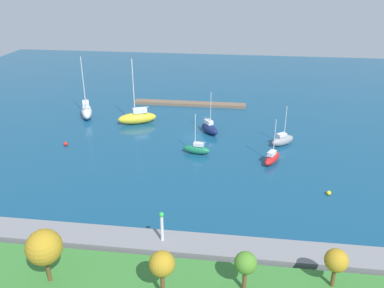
{
  "coord_description": "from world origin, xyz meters",
  "views": [
    {
      "loc": [
        -8.23,
        69.36,
        29.68
      ],
      "look_at": [
        0.0,
        6.53,
        1.5
      ],
      "focal_mm": 37.2,
      "sensor_mm": 36.0,
      "label": 1
    }
  ],
  "objects": [
    {
      "name": "mooring_buoy_yellow",
      "position": [
        -21.21,
        18.4,
        0.33
      ],
      "size": [
        0.65,
        0.65,
        0.65
      ],
      "primitive_type": "sphere",
      "color": "yellow",
      "rests_on": "water"
    },
    {
      "name": "harbor_beacon",
      "position": [
        -0.05,
        33.03,
        3.31
      ],
      "size": [
        0.56,
        0.56,
        3.73
      ],
      "color": "silver",
      "rests_on": "breakwater"
    },
    {
      "name": "sailboat_white_lone_north",
      "position": [
        24.82,
        -8.02,
        1.5
      ],
      "size": [
        4.78,
        7.45,
        13.04
      ],
      "rotation": [
        0.0,
        0.0,
        5.11
      ],
      "color": "white",
      "rests_on": "water"
    },
    {
      "name": "mooring_buoy_red",
      "position": [
        23.12,
        6.94,
        0.39
      ],
      "size": [
        0.77,
        0.77,
        0.77
      ],
      "primitive_type": "sphere",
      "color": "red",
      "rests_on": "water"
    },
    {
      "name": "sailboat_gray_lone_south",
      "position": [
        -15.96,
        1.54,
        1.0
      ],
      "size": [
        4.92,
        4.47,
        7.45
      ],
      "rotation": [
        0.0,
        0.0,
        3.83
      ],
      "color": "gray",
      "rests_on": "water"
    },
    {
      "name": "park_tree_mideast",
      "position": [
        -9.38,
        39.59,
        4.38
      ],
      "size": [
        2.16,
        2.16,
        4.3
      ],
      "color": "brown",
      "rests_on": "shoreline_park"
    },
    {
      "name": "sailboat_red_mid_basin",
      "position": [
        -13.7,
        9.1,
        0.91
      ],
      "size": [
        3.56,
        5.13,
        7.59
      ],
      "rotation": [
        0.0,
        0.0,
        4.25
      ],
      "color": "red",
      "rests_on": "water"
    },
    {
      "name": "pier_dock",
      "position": [
        3.92,
        -19.29,
        0.32
      ],
      "size": [
        26.27,
        2.49,
        0.63
      ],
      "primitive_type": "cube",
      "color": "brown",
      "rests_on": "ground"
    },
    {
      "name": "water",
      "position": [
        0.0,
        0.0,
        0.0
      ],
      "size": [
        160.0,
        160.0,
        0.0
      ],
      "primitive_type": "plane",
      "color": "navy",
      "rests_on": "ground"
    },
    {
      "name": "sailboat_yellow_along_channel",
      "position": [
        13.01,
        -5.77,
        1.36
      ],
      "size": [
        8.25,
        5.39,
        13.47
      ],
      "rotation": [
        0.0,
        0.0,
        0.4
      ],
      "color": "yellow",
      "rests_on": "water"
    },
    {
      "name": "breakwater",
      "position": [
        0.0,
        33.03,
        0.58
      ],
      "size": [
        70.27,
        3.85,
        1.16
      ],
      "primitive_type": "cube",
      "color": "gray",
      "rests_on": "ground"
    },
    {
      "name": "sailboat_green_far_south",
      "position": [
        -0.9,
        7.17,
        0.87
      ],
      "size": [
        5.01,
        2.31,
        7.31
      ],
      "rotation": [
        0.0,
        0.0,
        6.11
      ],
      "color": "#19724C",
      "rests_on": "water"
    },
    {
      "name": "park_tree_east",
      "position": [
        9.75,
        40.86,
        5.27
      ],
      "size": [
        3.5,
        3.5,
        5.8
      ],
      "color": "brown",
      "rests_on": "shoreline_park"
    },
    {
      "name": "sailboat_navy_outer_mooring",
      "position": [
        -2.28,
        -2.38,
        1.06
      ],
      "size": [
        4.5,
        5.07,
        8.45
      ],
      "rotation": [
        0.0,
        0.0,
        2.23
      ],
      "color": "#141E4C",
      "rests_on": "water"
    },
    {
      "name": "park_tree_midwest",
      "position": [
        -17.91,
        37.97,
        4.27
      ],
      "size": [
        2.26,
        2.26,
        4.21
      ],
      "color": "brown",
      "rests_on": "shoreline_park"
    },
    {
      "name": "park_tree_west",
      "position": [
        -1.81,
        41.44,
        4.99
      ],
      "size": [
        2.42,
        2.42,
        5.05
      ],
      "color": "brown",
      "rests_on": "shoreline_park"
    }
  ]
}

